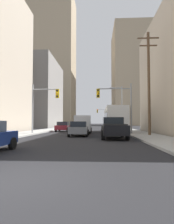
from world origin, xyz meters
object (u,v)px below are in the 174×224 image
Objects in this scene: traffic_signal_near_left at (44,101)px; traffic_signal_far_right at (105,114)px; cargo_van_silver at (83,123)px; pickup_truck_black at (113,128)px; sedan_maroon at (63,127)px; city_bus at (114,119)px; traffic_signal_near_right at (116,100)px; sedan_grey at (79,129)px.

traffic_signal_near_left and traffic_signal_far_right have the same top height.
traffic_signal_near_left is at bearing -147.81° from cargo_van_silver.
traffic_signal_near_left reaches higher than pickup_truck_black.
cargo_van_silver is 0.88× the size of traffic_signal_near_left.
traffic_signal_far_right reaches higher than sedan_maroon.
pickup_truck_black is (-0.91, -10.51, -1.00)m from city_bus.
traffic_signal_near_left is at bearing 144.58° from pickup_truck_black.
traffic_signal_near_right is at bearing -34.57° from cargo_van_silver.
traffic_signal_near_right is (4.08, 2.82, 3.29)m from sedan_grey.
sedan_grey is 0.71× the size of traffic_signal_near_left.
sedan_grey is 1.00× the size of sedan_maroon.
traffic_signal_far_right is (-0.36, 33.76, 2.15)m from city_bus.
cargo_van_silver is at bearing -52.42° from sedan_maroon.
pickup_truck_black is 1.28× the size of sedan_grey.
sedan_maroon is (-6.78, 12.83, -0.16)m from pickup_truck_black.
traffic_signal_near_right reaches higher than pickup_truck_black.
pickup_truck_black is 10.14m from traffic_signal_near_left.
city_bus is at bearing 87.68° from traffic_signal_near_right.
sedan_grey is at bearing -118.98° from city_bus.
traffic_signal_far_right is at bearing 90.61° from city_bus.
traffic_signal_near_left is 1.00× the size of traffic_signal_far_right.
traffic_signal_near_right reaches higher than city_bus.
sedan_grey is at bearing -145.42° from traffic_signal_near_right.
traffic_signal_far_right is (3.93, 35.86, 2.79)m from cargo_van_silver.
traffic_signal_near_left reaches higher than city_bus.
traffic_signal_near_left is 1.00× the size of traffic_signal_near_right.
sedan_maroon is (-3.40, 10.05, 0.00)m from sedan_grey.
cargo_van_silver is 0.88× the size of traffic_signal_near_right.
pickup_truck_black is 9.08m from cargo_van_silver.
city_bus is at bearing -89.39° from traffic_signal_far_right.
traffic_signal_near_right and traffic_signal_far_right have the same top height.
city_bus is 10.60m from pickup_truck_black.
city_bus is 8.92m from sedan_grey.
cargo_van_silver reaches higher than pickup_truck_black.
city_bus reaches higher than sedan_grey.
city_bus is 4.82m from cargo_van_silver.
city_bus is 1.92× the size of traffic_signal_far_right.
pickup_truck_black is at bearing -35.42° from traffic_signal_near_left.
sedan_grey is 41.81m from traffic_signal_far_right.
sedan_maroon is 0.71× the size of traffic_signal_near_right.
traffic_signal_far_right is at bearing 77.72° from traffic_signal_near_left.
traffic_signal_near_left is (-4.49, 2.82, 3.25)m from sedan_grey.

